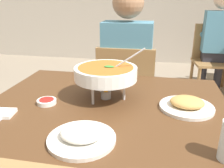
% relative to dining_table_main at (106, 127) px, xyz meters
% --- Properties ---
extents(dining_table_main, '(1.13, 0.92, 0.77)m').
position_rel_dining_table_main_xyz_m(dining_table_main, '(0.00, 0.00, 0.00)').
color(dining_table_main, '#51331C').
rests_on(dining_table_main, ground_plane).
extents(chair_diner_main, '(0.44, 0.44, 0.90)m').
position_rel_dining_table_main_xyz_m(chair_diner_main, '(-0.00, 0.75, -0.14)').
color(chair_diner_main, olive).
rests_on(chair_diner_main, ground_plane).
extents(diner_main, '(0.40, 0.45, 1.31)m').
position_rel_dining_table_main_xyz_m(diner_main, '(0.00, 0.78, 0.10)').
color(diner_main, '#2D2D38').
rests_on(diner_main, ground_plane).
extents(curry_bowl, '(0.33, 0.30, 0.26)m').
position_rel_dining_table_main_xyz_m(curry_bowl, '(-0.02, 0.08, 0.25)').
color(curry_bowl, silver).
rests_on(curry_bowl, dining_table_main).
extents(rice_plate, '(0.24, 0.24, 0.06)m').
position_rel_dining_table_main_xyz_m(rice_plate, '(-0.02, -0.30, 0.14)').
color(rice_plate, white).
rests_on(rice_plate, dining_table_main).
extents(appetizer_plate, '(0.24, 0.24, 0.06)m').
position_rel_dining_table_main_xyz_m(appetizer_plate, '(0.36, 0.03, 0.14)').
color(appetizer_plate, white).
rests_on(appetizer_plate, dining_table_main).
extents(sauce_dish, '(0.09, 0.09, 0.02)m').
position_rel_dining_table_main_xyz_m(sauce_dish, '(-0.28, -0.04, 0.13)').
color(sauce_dish, white).
rests_on(sauce_dish, dining_table_main).
extents(napkin_folded, '(0.13, 0.09, 0.02)m').
position_rel_dining_table_main_xyz_m(napkin_folded, '(-0.42, -0.18, 0.13)').
color(napkin_folded, white).
rests_on(napkin_folded, dining_table_main).
extents(chair_bg_left, '(0.48, 0.48, 0.90)m').
position_rel_dining_table_main_xyz_m(chair_bg_left, '(0.90, 2.25, -0.14)').
color(chair_bg_left, olive).
rests_on(chair_bg_left, ground_plane).
extents(patron_bg_left, '(0.40, 0.45, 1.31)m').
position_rel_dining_table_main_xyz_m(patron_bg_left, '(0.95, 2.25, 0.10)').
color(patron_bg_left, '#2D2D38').
rests_on(patron_bg_left, ground_plane).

